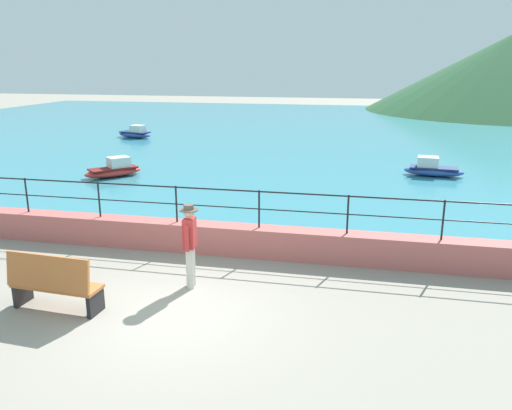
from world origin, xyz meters
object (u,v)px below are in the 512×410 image
object	(u,v)px
boat_0	(433,169)
boat_2	(135,133)
boat_1	(114,170)
bench_main	(53,283)
person_walking	(190,242)

from	to	relation	value
boat_0	boat_2	xyz separation A→B (m)	(-16.33, 7.52, 0.00)
boat_0	boat_1	bearing A→B (deg)	-167.26
bench_main	boat_2	xyz separation A→B (m)	(-8.21, 21.04, -0.23)
person_walking	boat_0	bearing A→B (deg)	63.32
person_walking	boat_2	world-z (taller)	person_walking
bench_main	boat_0	xyz separation A→B (m)	(8.12, 13.52, -0.23)
person_walking	boat_2	size ratio (longest dim) A/B	0.71
bench_main	person_walking	xyz separation A→B (m)	(2.11, 1.55, 0.42)
person_walking	boat_1	bearing A→B (deg)	124.97
bench_main	person_walking	world-z (taller)	person_walking
bench_main	person_walking	distance (m)	2.65
boat_0	boat_1	xyz separation A→B (m)	(-12.42, -2.81, 0.00)
boat_0	bench_main	bearing A→B (deg)	-120.99
bench_main	boat_2	world-z (taller)	bench_main
bench_main	boat_0	distance (m)	15.77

